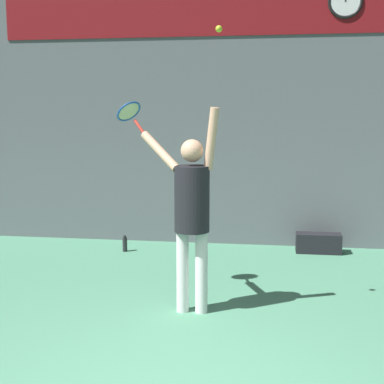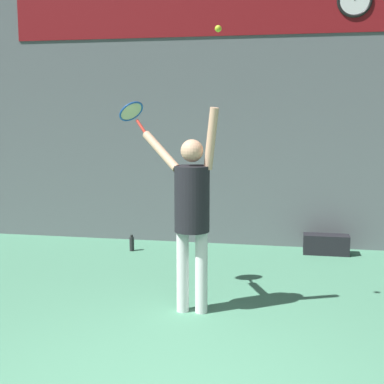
% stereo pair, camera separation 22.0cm
% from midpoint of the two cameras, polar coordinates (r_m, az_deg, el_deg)
% --- Properties ---
extents(back_wall, '(18.00, 0.10, 5.00)m').
position_cam_midpoint_polar(back_wall, '(8.52, 5.81, 11.07)').
color(back_wall, slate).
rests_on(back_wall, ground_plane).
extents(sponsor_banner, '(7.29, 0.02, 0.91)m').
position_cam_midpoint_polar(sponsor_banner, '(8.61, 5.90, 19.30)').
color(sponsor_banner, maroon).
extents(scoreboard_clock, '(0.51, 0.05, 0.51)m').
position_cam_midpoint_polar(scoreboard_clock, '(8.61, 17.70, 18.96)').
color(scoreboard_clock, white).
extents(tennis_player, '(0.92, 0.57, 2.16)m').
position_cam_midpoint_polar(tennis_player, '(5.54, 1.09, -1.52)').
color(tennis_player, white).
rests_on(tennis_player, ground_plane).
extents(tennis_racket, '(0.41, 0.37, 0.38)m').
position_cam_midpoint_polar(tennis_racket, '(6.08, -5.37, 8.40)').
color(tennis_racket, red).
extents(tennis_ball, '(0.06, 0.06, 0.06)m').
position_cam_midpoint_polar(tennis_ball, '(5.34, 4.04, 16.99)').
color(tennis_ball, '#CCDB2D').
extents(water_bottle, '(0.07, 0.07, 0.25)m').
position_cam_midpoint_polar(water_bottle, '(8.28, -5.68, -5.50)').
color(water_bottle, '#262628').
rests_on(water_bottle, ground_plane).
extents(equipment_bag, '(0.67, 0.27, 0.30)m').
position_cam_midpoint_polar(equipment_bag, '(8.32, 14.85, -5.42)').
color(equipment_bag, black).
rests_on(equipment_bag, ground_plane).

